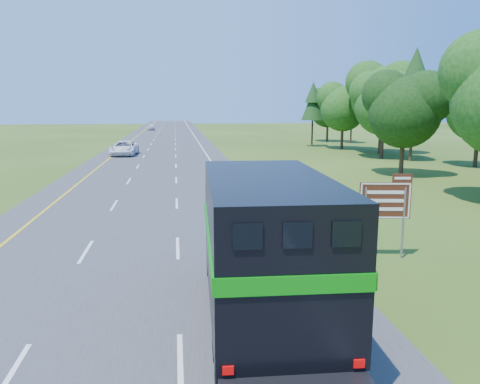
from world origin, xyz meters
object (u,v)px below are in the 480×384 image
(horse_truck, at_px, (263,244))
(far_car, at_px, (151,127))
(white_suv, at_px, (124,148))
(exit_sign, at_px, (386,204))

(horse_truck, relative_size, far_car, 2.27)
(white_suv, xyz_separation_m, far_car, (0.29, 58.50, -0.14))
(white_suv, relative_size, far_car, 1.47)
(white_suv, bearing_deg, far_car, 92.57)
(horse_truck, distance_m, exit_sign, 7.38)
(far_car, relative_size, exit_sign, 1.25)
(far_car, distance_m, exit_sign, 99.71)
(far_car, bearing_deg, exit_sign, -86.01)
(horse_truck, bearing_deg, exit_sign, 42.81)
(horse_truck, xyz_separation_m, far_car, (-7.94, 103.54, -1.49))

